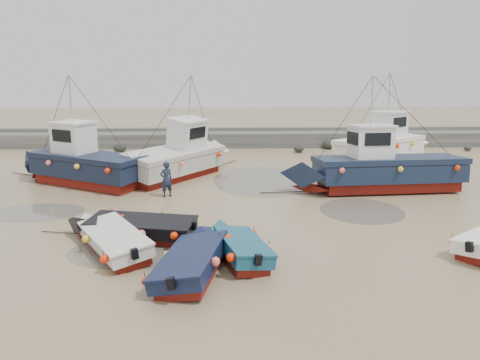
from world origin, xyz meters
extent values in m
plane|color=#9D8A62|center=(0.00, 0.00, 0.00)|extent=(120.00, 120.00, 0.00)
cube|color=slate|center=(0.00, 22.00, 0.60)|extent=(60.00, 2.20, 1.20)
cube|color=slate|center=(0.00, 23.21, 1.32)|extent=(60.00, 0.60, 0.25)
ellipsoid|color=black|center=(5.10, 19.02, 0.29)|extent=(0.84, 0.86, 0.51)
ellipsoid|color=black|center=(7.80, 20.56, 0.34)|extent=(0.98, 1.07, 0.72)
ellipsoid|color=black|center=(14.16, 19.54, 0.27)|extent=(0.78, 0.90, 0.59)
ellipsoid|color=black|center=(18.92, 19.27, 0.21)|extent=(0.60, 0.70, 0.31)
ellipsoid|color=black|center=(-5.07, 20.46, 0.35)|extent=(0.99, 0.80, 0.58)
ellipsoid|color=black|center=(12.19, 19.77, 0.19)|extent=(0.54, 0.46, 0.30)
ellipsoid|color=black|center=(9.69, 19.97, 0.21)|extent=(0.61, 0.47, 0.46)
ellipsoid|color=black|center=(-4.31, 20.27, 0.21)|extent=(0.61, 0.53, 0.32)
ellipsoid|color=black|center=(10.99, 20.60, 0.23)|extent=(0.67, 0.55, 0.43)
ellipsoid|color=black|center=(-9.17, 19.34, 0.38)|extent=(1.09, 0.88, 0.72)
ellipsoid|color=black|center=(-7.25, 19.65, 0.23)|extent=(0.65, 0.60, 0.37)
ellipsoid|color=black|center=(9.46, 19.39, 0.31)|extent=(0.88, 0.64, 0.62)
ellipsoid|color=black|center=(-0.92, 19.60, 0.22)|extent=(0.64, 0.62, 0.48)
ellipsoid|color=black|center=(7.84, 20.42, 0.19)|extent=(0.55, 0.45, 0.29)
cylinder|color=#615B4E|center=(-4.17, -1.17, 0.00)|extent=(5.03, 5.03, 0.01)
cylinder|color=#615B4E|center=(5.76, 3.60, 0.00)|extent=(3.99, 3.99, 0.01)
cylinder|color=#615B4E|center=(-9.75, 3.81, 0.00)|extent=(4.53, 4.53, 0.01)
cylinder|color=#615B4E|center=(1.49, 9.79, 0.00)|extent=(6.03, 6.03, 0.01)
cube|color=maroon|center=(-4.83, -1.21, 0.15)|extent=(3.08, 3.93, 0.30)
cube|color=silver|center=(-4.83, -1.21, 0.53)|extent=(3.42, 4.28, 0.45)
pyramid|color=silver|center=(-6.08, 0.83, 0.98)|extent=(1.66, 1.39, 0.90)
cube|color=brown|center=(-4.83, -1.21, 0.69)|extent=(2.82, 3.57, 0.10)
cube|color=silver|center=(-4.83, -1.21, 0.78)|extent=(3.52, 4.39, 0.07)
cube|color=black|center=(-3.72, -3.04, 0.70)|extent=(0.28, 0.27, 0.35)
cylinder|color=black|center=(-6.58, 1.66, 0.03)|extent=(1.07, 1.73, 0.04)
sphere|color=#FF2F07|center=(-4.74, -3.06, 0.63)|extent=(0.30, 0.30, 0.30)
sphere|color=#FF2F07|center=(-3.80, -1.22, 0.63)|extent=(0.30, 0.30, 0.30)
sphere|color=#FF2F07|center=(-5.86, -1.20, 0.63)|extent=(0.30, 0.30, 0.30)
sphere|color=#FF2F07|center=(-4.93, 0.63, 0.63)|extent=(0.30, 0.30, 0.30)
cube|color=maroon|center=(-1.82, -3.33, 0.15)|extent=(2.13, 3.80, 0.30)
cube|color=#101A37|center=(-1.82, -3.33, 0.53)|extent=(2.44, 4.11, 0.45)
pyramid|color=#101A37|center=(-1.37, -1.11, 0.98)|extent=(1.81, 1.04, 0.90)
cube|color=brown|center=(-1.82, -3.33, 0.69)|extent=(1.98, 3.44, 0.10)
cube|color=#101A37|center=(-1.82, -3.33, 0.78)|extent=(2.52, 4.21, 0.07)
cube|color=black|center=(-2.22, -5.31, 0.70)|extent=(0.25, 0.22, 0.35)
cylinder|color=black|center=(-1.18, -0.19, 0.03)|extent=(0.44, 1.97, 0.04)
sphere|color=#FF2F07|center=(-3.08, -4.64, 0.63)|extent=(0.30, 0.30, 0.30)
sphere|color=#FF2F07|center=(-0.97, -4.03, 0.63)|extent=(0.30, 0.30, 0.30)
sphere|color=#FF2F07|center=(-2.67, -2.64, 0.63)|extent=(0.30, 0.30, 0.30)
sphere|color=#FF2F07|center=(-0.56, -2.03, 0.63)|extent=(0.30, 0.30, 0.30)
cube|color=maroon|center=(-0.24, -2.22, 0.15)|extent=(1.87, 2.99, 0.30)
cube|color=navy|center=(-0.24, -2.22, 0.53)|extent=(2.13, 3.24, 0.45)
pyramid|color=navy|center=(-0.74, -0.45, 0.98)|extent=(1.51, 1.06, 0.90)
cube|color=brown|center=(-0.24, -2.22, 0.69)|extent=(1.73, 2.71, 0.10)
cube|color=navy|center=(-0.24, -2.22, 0.78)|extent=(2.20, 3.32, 0.07)
cube|color=black|center=(0.18, -3.72, 0.70)|extent=(0.26, 0.23, 0.35)
cylinder|color=black|center=(-0.97, 0.34, 0.03)|extent=(0.58, 1.94, 0.04)
sphere|color=#FF2F07|center=(-0.69, -3.58, 0.63)|extent=(0.30, 0.30, 0.30)
sphere|color=#FF2F07|center=(0.64, -2.38, 0.63)|extent=(0.30, 0.30, 0.30)
sphere|color=#FF2F07|center=(-1.12, -2.06, 0.63)|extent=(0.30, 0.30, 0.30)
sphere|color=#FF2F07|center=(0.21, -0.86, 0.63)|extent=(0.30, 0.30, 0.30)
cube|color=black|center=(7.66, -2.89, 0.70)|extent=(0.27, 0.28, 0.35)
sphere|color=#FF2F07|center=(7.54, -1.89, 0.63)|extent=(0.30, 0.30, 0.30)
cube|color=maroon|center=(-4.12, 0.13, 0.15)|extent=(4.09, 2.16, 0.30)
cube|color=black|center=(-4.12, 0.13, 0.53)|extent=(4.42, 2.46, 0.45)
pyramid|color=black|center=(-6.50, 0.63, 0.98)|extent=(1.03, 1.76, 0.90)
cube|color=brown|center=(-4.12, 0.13, 0.69)|extent=(3.70, 2.01, 0.10)
cube|color=black|center=(-4.12, 0.13, 0.78)|extent=(4.53, 2.55, 0.07)
cube|color=black|center=(-1.98, -0.32, 0.70)|extent=(0.22, 0.25, 0.35)
cylinder|color=black|center=(-7.45, 0.83, 0.03)|extent=(1.97, 0.45, 0.04)
sphere|color=#FF2F07|center=(-2.68, -1.13, 0.63)|extent=(0.30, 0.30, 0.30)
sphere|color=#FF2F07|center=(-3.38, 0.94, 0.63)|extent=(0.30, 0.30, 0.30)
sphere|color=#FF2F07|center=(-4.85, -0.68, 0.63)|extent=(0.30, 0.30, 0.30)
sphere|color=#FF2F07|center=(-5.55, 1.39, 0.63)|extent=(0.30, 0.30, 0.30)
cube|color=maroon|center=(-8.69, 8.94, 0.28)|extent=(6.61, 4.90, 0.55)
cube|color=#121B31|center=(-8.69, 8.94, 1.02)|extent=(7.19, 5.45, 0.95)
pyramid|color=#121B31|center=(-12.18, 10.87, 1.72)|extent=(2.42, 2.82, 1.40)
cube|color=brown|center=(-8.69, 8.94, 1.54)|extent=(7.01, 5.29, 0.08)
cube|color=#121B31|center=(-8.69, 8.94, 1.68)|extent=(7.35, 5.57, 0.30)
cube|color=white|center=(-9.51, 9.39, 2.65)|extent=(2.57, 2.46, 1.70)
cube|color=white|center=(-9.51, 9.39, 3.56)|extent=(2.78, 2.65, 0.12)
cube|color=black|center=(-10.41, 9.89, 2.91)|extent=(0.74, 1.29, 0.68)
cylinder|color=#B7B7B2|center=(-9.51, 9.39, 4.92)|extent=(0.10, 0.10, 2.60)
cylinder|color=black|center=(-13.16, 11.41, 0.03)|extent=(2.65, 1.49, 0.05)
sphere|color=#F9645C|center=(-6.94, 6.45, 1.38)|extent=(0.30, 0.30, 0.30)
sphere|color=#F9645C|center=(-6.61, 9.32, 1.38)|extent=(0.30, 0.30, 0.30)
sphere|color=#F9645C|center=(-8.86, 7.51, 1.38)|extent=(0.30, 0.30, 0.30)
sphere|color=#F9645C|center=(-8.53, 10.37, 1.38)|extent=(0.30, 0.30, 0.30)
sphere|color=#F9645C|center=(-10.77, 8.57, 1.38)|extent=(0.30, 0.30, 0.30)
sphere|color=#F9645C|center=(-10.44, 11.43, 1.38)|extent=(0.30, 0.30, 0.30)
cube|color=maroon|center=(-3.89, 10.42, 0.28)|extent=(5.27, 6.12, 0.55)
cube|color=beige|center=(-3.89, 10.42, 1.02)|extent=(5.82, 6.69, 0.95)
pyramid|color=beige|center=(-1.56, 13.51, 1.72)|extent=(2.68, 2.51, 1.40)
cube|color=brown|center=(-3.89, 10.42, 1.54)|extent=(5.66, 6.51, 0.08)
cube|color=beige|center=(-3.89, 10.42, 1.68)|extent=(5.95, 6.84, 0.30)
cube|color=white|center=(-3.35, 11.14, 2.65)|extent=(2.48, 2.56, 1.70)
cube|color=white|center=(-3.35, 11.14, 3.56)|extent=(2.67, 2.76, 0.12)
cube|color=black|center=(-2.74, 11.96, 2.91)|extent=(1.11, 0.85, 0.68)
cylinder|color=#B7B7B2|center=(-3.35, 11.14, 4.92)|extent=(0.10, 0.10, 2.60)
cylinder|color=black|center=(-0.90, 14.40, 0.03)|extent=(1.84, 2.43, 0.05)
sphere|color=#F9645C|center=(-6.49, 9.06, 1.38)|extent=(0.30, 0.30, 0.30)
sphere|color=#F9645C|center=(-3.42, 8.95, 1.38)|extent=(0.30, 0.30, 0.30)
sphere|color=#F9645C|center=(-4.37, 11.88, 1.38)|extent=(0.30, 0.30, 0.30)
sphere|color=#F9645C|center=(-1.30, 11.77, 1.38)|extent=(0.30, 0.30, 0.30)
cube|color=maroon|center=(8.24, 7.29, 0.28)|extent=(7.49, 2.96, 0.55)
cube|color=#142037|center=(8.24, 7.29, 1.02)|extent=(8.05, 3.43, 0.95)
pyramid|color=#142037|center=(3.77, 6.96, 1.72)|extent=(1.63, 2.95, 1.40)
cube|color=brown|center=(8.24, 7.29, 1.54)|extent=(7.87, 3.30, 0.08)
cube|color=#142037|center=(8.24, 7.29, 1.68)|extent=(8.24, 3.50, 0.30)
cube|color=white|center=(7.17, 7.21, 2.65)|extent=(2.14, 2.14, 1.70)
cube|color=white|center=(7.17, 7.21, 3.56)|extent=(2.31, 2.31, 0.12)
cube|color=black|center=(6.15, 7.13, 2.91)|extent=(0.18, 1.69, 0.68)
cylinder|color=#B7B7B2|center=(7.17, 7.21, 4.92)|extent=(0.10, 0.10, 2.60)
cylinder|color=black|center=(2.59, 6.87, 0.03)|extent=(3.00, 0.27, 0.05)
sphere|color=#F9645C|center=(11.47, 5.98, 1.38)|extent=(0.30, 0.30, 0.30)
sphere|color=#F9645C|center=(9.68, 8.95, 1.38)|extent=(0.30, 0.30, 0.30)
sphere|color=#F9645C|center=(8.36, 5.75, 1.38)|extent=(0.30, 0.30, 0.30)
sphere|color=#F9645C|center=(6.57, 8.71, 1.38)|extent=(0.30, 0.30, 0.30)
sphere|color=#F9645C|center=(5.24, 5.52, 1.38)|extent=(0.30, 0.30, 0.30)
cube|color=maroon|center=(10.03, 14.37, 0.28)|extent=(6.36, 5.30, 0.55)
cube|color=white|center=(10.03, 14.37, 1.02)|extent=(6.95, 5.89, 0.95)
pyramid|color=white|center=(13.21, 16.47, 1.72)|extent=(2.70, 3.07, 1.40)
cube|color=brown|center=(10.03, 14.37, 1.54)|extent=(6.77, 5.71, 0.08)
cube|color=white|center=(10.03, 14.37, 1.68)|extent=(7.11, 6.01, 0.30)
cube|color=white|center=(10.77, 14.86, 2.65)|extent=(2.73, 2.70, 1.70)
cube|color=white|center=(10.77, 14.86, 3.56)|extent=(2.94, 2.92, 0.12)
cube|color=black|center=(11.62, 15.42, 2.91)|extent=(0.94, 1.39, 0.68)
cylinder|color=#B7B7B2|center=(10.77, 14.86, 4.92)|extent=(0.10, 0.10, 2.60)
cylinder|color=black|center=(14.12, 17.08, 0.03)|extent=(2.53, 1.70, 0.05)
sphere|color=#F9645C|center=(7.04, 14.18, 1.38)|extent=(0.30, 0.30, 0.30)
sphere|color=#F9645C|center=(9.41, 12.17, 1.38)|extent=(0.30, 0.30, 0.30)
sphere|color=#F9645C|center=(8.49, 15.13, 1.38)|extent=(0.30, 0.30, 0.30)
sphere|color=#F9645C|center=(10.85, 13.13, 1.38)|extent=(0.30, 0.30, 0.30)
sphere|color=#F9645C|center=(9.93, 16.09, 1.38)|extent=(0.30, 0.30, 0.30)
sphere|color=#F9645C|center=(12.30, 14.08, 1.38)|extent=(0.30, 0.30, 0.30)
sphere|color=#F9645C|center=(11.37, 17.04, 1.38)|extent=(0.30, 0.30, 0.30)
imported|color=#1B2236|center=(-3.88, 6.35, 0.00)|extent=(0.83, 0.75, 1.90)
camera|label=1|loc=(-0.75, -17.60, 6.79)|focal=35.00mm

